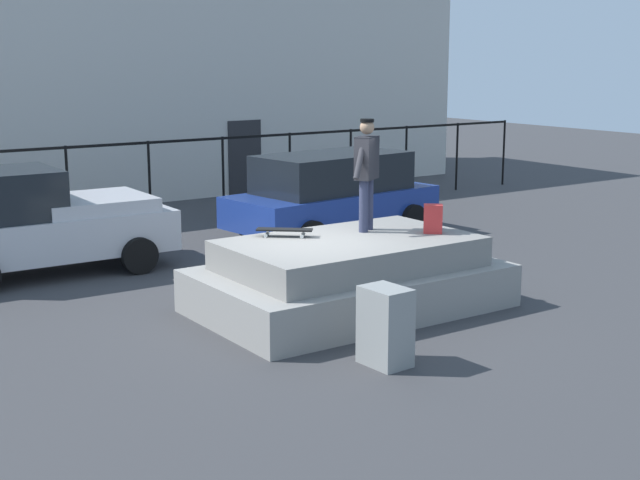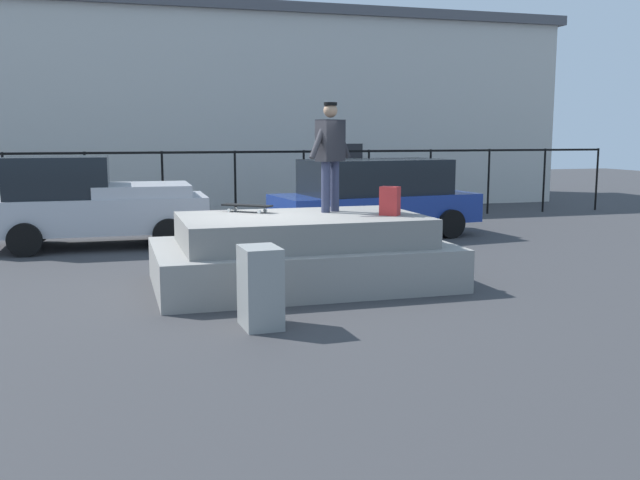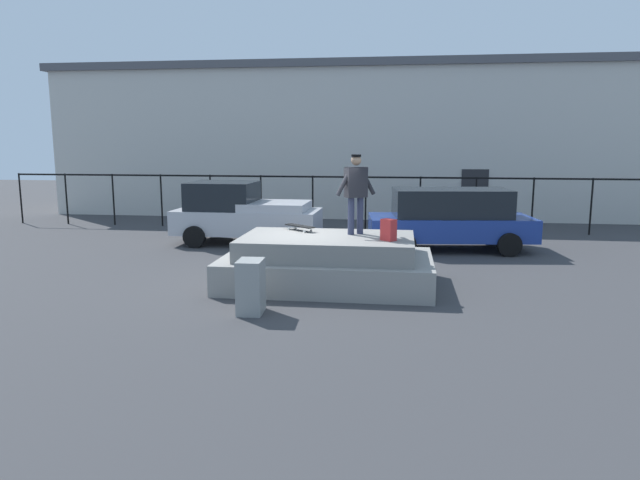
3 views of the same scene
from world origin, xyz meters
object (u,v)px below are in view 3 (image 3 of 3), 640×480
at_px(skateboard, 300,226).
at_px(car_blue_hatchback_mid, 450,218).
at_px(backpack, 389,230).
at_px(utility_box, 251,287).
at_px(car_silver_pickup_near, 243,213).
at_px(skateboarder, 356,188).

height_order(skateboard, car_blue_hatchback_mid, car_blue_hatchback_mid).
relative_size(backpack, utility_box, 0.45).
height_order(skateboard, backpack, backpack).
bearing_deg(car_silver_pickup_near, utility_box, -73.63).
xyz_separation_m(skateboarder, car_blue_hatchback_mid, (2.36, 4.22, -1.14)).
bearing_deg(backpack, utility_box, -101.85).
relative_size(skateboard, backpack, 1.75).
relative_size(car_silver_pickup_near, utility_box, 4.45).
relative_size(skateboarder, backpack, 3.91).
bearing_deg(utility_box, car_silver_pickup_near, 103.61).
height_order(car_blue_hatchback_mid, utility_box, car_blue_hatchback_mid).
xyz_separation_m(backpack, car_silver_pickup_near, (-4.46, 5.14, -0.37)).
xyz_separation_m(car_silver_pickup_near, car_blue_hatchback_mid, (6.09, -0.20, -0.00)).
height_order(skateboarder, utility_box, skateboarder).
distance_m(skateboarder, car_blue_hatchback_mid, 4.97).
distance_m(car_blue_hatchback_mid, utility_box, 7.92).
bearing_deg(car_blue_hatchback_mid, car_silver_pickup_near, 178.11).
distance_m(car_silver_pickup_near, utility_box, 7.31).
relative_size(skateboarder, utility_box, 1.76).
bearing_deg(skateboard, car_blue_hatchback_mid, 46.90).
distance_m(car_silver_pickup_near, car_blue_hatchback_mid, 6.10).
distance_m(skateboard, utility_box, 3.01).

